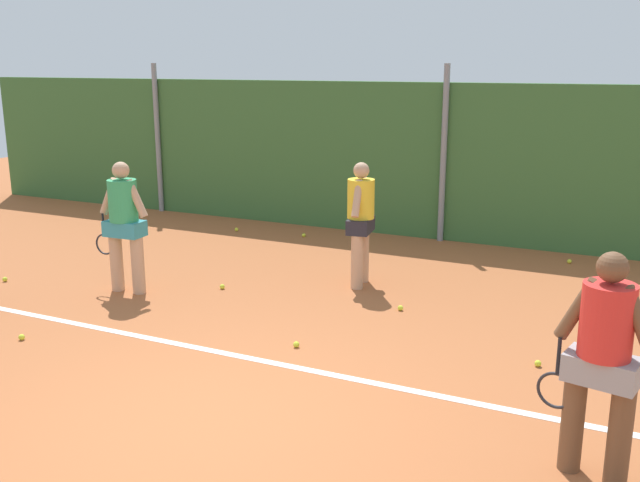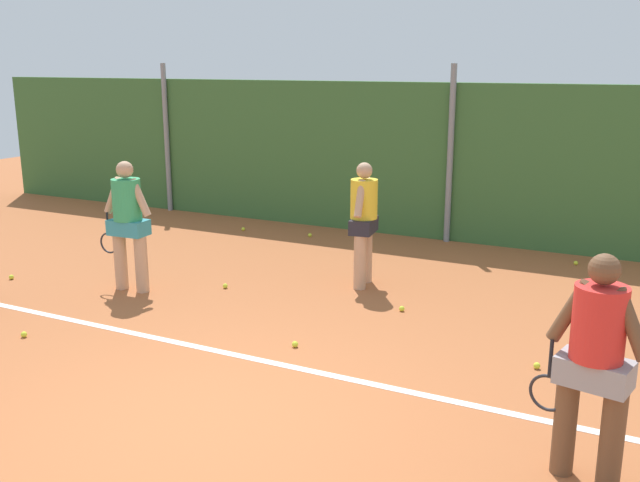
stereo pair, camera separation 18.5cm
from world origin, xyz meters
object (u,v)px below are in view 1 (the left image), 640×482
object	(u,v)px
tennis_ball_12	(296,344)
tennis_ball_4	(5,279)
player_backcourt_far	(361,217)
tennis_ball_8	(236,229)
player_foreground_near	(603,355)
tennis_ball_2	(538,363)
tennis_ball_11	(304,235)
tennis_ball_10	(22,337)
tennis_ball_3	(569,261)
tennis_ball_6	(222,287)
tennis_ball_5	(400,308)
player_midcourt	(124,220)

from	to	relation	value
tennis_ball_12	tennis_ball_4	bearing A→B (deg)	175.60
player_backcourt_far	tennis_ball_8	xyz separation A→B (m)	(-3.17, 1.97, -0.90)
tennis_ball_4	player_foreground_near	bearing A→B (deg)	-11.61
player_backcourt_far	tennis_ball_12	world-z (taller)	player_backcourt_far
player_backcourt_far	tennis_ball_12	bearing A→B (deg)	177.33
player_foreground_near	tennis_ball_8	size ratio (longest dim) A/B	25.65
player_foreground_near	tennis_ball_8	distance (m)	8.51
tennis_ball_2	tennis_ball_11	world-z (taller)	same
tennis_ball_2	tennis_ball_10	distance (m)	5.45
player_foreground_near	player_backcourt_far	distance (m)	4.80
tennis_ball_3	tennis_ball_6	bearing A→B (deg)	-141.06
player_foreground_near	tennis_ball_5	bearing A→B (deg)	-37.48
player_backcourt_far	tennis_ball_11	xyz separation A→B (m)	(-1.89, 2.09, -0.90)
tennis_ball_11	tennis_ball_12	distance (m)	4.88
player_backcourt_far	tennis_ball_5	bearing A→B (deg)	-139.77
player_foreground_near	tennis_ball_4	size ratio (longest dim) A/B	25.65
tennis_ball_2	tennis_ball_5	size ratio (longest dim) A/B	1.00
player_foreground_near	player_midcourt	bearing A→B (deg)	-6.86
player_backcourt_far	tennis_ball_2	bearing A→B (deg)	-131.47
player_foreground_near	tennis_ball_11	xyz separation A→B (m)	(-5.14, 5.63, -0.91)
tennis_ball_5	tennis_ball_8	world-z (taller)	same
tennis_ball_12	tennis_ball_10	bearing A→B (deg)	-158.75
player_midcourt	tennis_ball_8	size ratio (longest dim) A/B	25.96
tennis_ball_3	player_foreground_near	bearing A→B (deg)	-82.24
player_backcourt_far	tennis_ball_11	distance (m)	2.96
player_midcourt	tennis_ball_3	size ratio (longest dim) A/B	25.96
tennis_ball_6	tennis_ball_3	bearing A→B (deg)	38.94
tennis_ball_4	tennis_ball_8	distance (m)	4.13
player_midcourt	tennis_ball_8	xyz separation A→B (m)	(-0.52, 3.53, -0.93)
tennis_ball_4	tennis_ball_10	world-z (taller)	same
tennis_ball_6	player_backcourt_far	bearing A→B (deg)	31.08
tennis_ball_4	tennis_ball_10	size ratio (longest dim) A/B	1.00
tennis_ball_6	tennis_ball_11	xyz separation A→B (m)	(-0.30, 3.05, 0.00)
player_midcourt	tennis_ball_3	bearing A→B (deg)	-146.30
tennis_ball_5	tennis_ball_8	size ratio (longest dim) A/B	1.00
tennis_ball_3	player_midcourt	bearing A→B (deg)	-142.80
player_foreground_near	tennis_ball_6	size ratio (longest dim) A/B	25.65
tennis_ball_8	tennis_ball_11	distance (m)	1.29
player_foreground_near	tennis_ball_10	world-z (taller)	player_foreground_near
player_foreground_near	tennis_ball_10	xyz separation A→B (m)	(-5.83, 0.14, -0.91)
player_midcourt	tennis_ball_2	bearing A→B (deg)	174.74
player_foreground_near	player_midcourt	world-z (taller)	player_midcourt
player_midcourt	tennis_ball_2	size ratio (longest dim) A/B	25.96
tennis_ball_3	tennis_ball_4	size ratio (longest dim) A/B	1.00
tennis_ball_6	player_midcourt	bearing A→B (deg)	-150.21
tennis_ball_10	tennis_ball_11	xyz separation A→B (m)	(0.69, 5.49, 0.00)
tennis_ball_8	tennis_ball_12	size ratio (longest dim) A/B	1.00
tennis_ball_4	tennis_ball_10	bearing A→B (deg)	-37.46
player_midcourt	tennis_ball_2	world-z (taller)	player_midcourt
tennis_ball_10	tennis_ball_11	distance (m)	5.53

